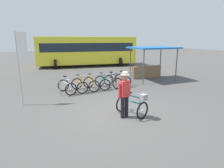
% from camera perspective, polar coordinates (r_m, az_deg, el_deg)
% --- Properties ---
extents(ground_plane, '(80.00, 80.00, 0.00)m').
position_cam_1_polar(ground_plane, '(7.57, 0.52, -8.81)').
color(ground_plane, '#514F4C').
extents(bike_rack_rail, '(4.60, 0.35, 0.88)m').
position_cam_1_polar(bike_rack_rail, '(10.77, -3.72, 1.91)').
color(bike_rack_rail, '#99999E').
rests_on(bike_rack_rail, ground).
extents(racked_bike_white, '(0.86, 1.21, 0.97)m').
position_cam_1_polar(racked_bike_white, '(10.40, -13.42, -0.75)').
color(racked_bike_white, black).
rests_on(racked_bike_white, ground).
extents(racked_bike_orange, '(0.71, 1.13, 0.97)m').
position_cam_1_polar(racked_bike_orange, '(10.60, -9.77, -0.31)').
color(racked_bike_orange, black).
rests_on(racked_bike_orange, ground).
extents(racked_bike_yellow, '(0.68, 1.13, 0.98)m').
position_cam_1_polar(racked_bike_yellow, '(10.83, -6.27, 0.11)').
color(racked_bike_yellow, black).
rests_on(racked_bike_yellow, ground).
extents(racked_bike_teal, '(0.74, 1.13, 0.97)m').
position_cam_1_polar(racked_bike_teal, '(11.11, -2.93, 0.52)').
color(racked_bike_teal, black).
rests_on(racked_bike_teal, ground).
extents(racked_bike_black, '(0.77, 1.16, 0.97)m').
position_cam_1_polar(racked_bike_black, '(11.42, 0.24, 0.90)').
color(racked_bike_black, black).
rests_on(racked_bike_black, ground).
extents(racked_bike_red, '(0.70, 1.13, 0.97)m').
position_cam_1_polar(racked_bike_red, '(11.76, 3.23, 1.26)').
color(racked_bike_red, black).
rests_on(racked_bike_red, ground).
extents(featured_bicycle, '(0.98, 1.26, 0.97)m').
position_cam_1_polar(featured_bicycle, '(7.22, 6.50, -6.24)').
color(featured_bicycle, black).
rests_on(featured_bicycle, ground).
extents(person_with_featured_bike, '(0.53, 0.32, 1.72)m').
position_cam_1_polar(person_with_featured_bike, '(6.90, 3.86, -2.75)').
color(person_with_featured_bike, black).
rests_on(person_with_featured_bike, ground).
extents(bus_distant, '(10.28, 4.47, 3.08)m').
position_cam_1_polar(bus_distant, '(20.28, -7.52, 10.32)').
color(bus_distant, yellow).
rests_on(bus_distant, ground).
extents(market_stall, '(3.20, 2.44, 2.30)m').
position_cam_1_polar(market_stall, '(13.83, 11.45, 7.20)').
color(market_stall, '#4C4C51').
rests_on(market_stall, ground).
extents(banner_flag, '(0.45, 0.05, 3.20)m').
position_cam_1_polar(banner_flag, '(8.90, -25.82, 8.05)').
color(banner_flag, '#B2B2B7').
rests_on(banner_flag, ground).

